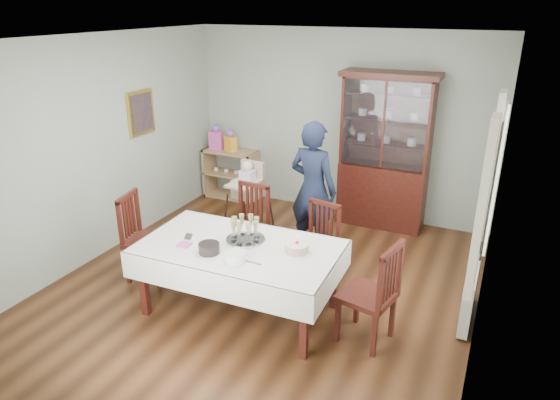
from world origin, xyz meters
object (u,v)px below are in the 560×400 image
Objects in this scene: china_cabinet at (385,149)px; chair_end_right at (368,312)px; dining_table at (240,278)px; high_chair at (248,207)px; chair_far_left at (247,242)px; gift_bag_pink at (216,138)px; chair_far_right at (316,260)px; woman at (313,190)px; chair_end_left at (148,253)px; gift_bag_orange at (231,142)px; sideboard at (231,174)px; champagne_tray at (245,234)px; birthday_cake at (297,248)px.

china_cabinet is 2.88m from chair_end_right.
china_cabinet is at bearing 74.92° from dining_table.
high_chair is (-2.13, 1.57, 0.11)m from chair_end_right.
china_cabinet is 2.18× the size of chair_far_left.
chair_far_right is at bearing -37.61° from gift_bag_pink.
chair_far_right is 3.21m from gift_bag_pink.
gift_bag_pink is (-2.17, 1.25, 0.11)m from woman.
gift_bag_orange reaches higher than chair_end_left.
gift_bag_orange is (0.03, -0.02, 0.55)m from sideboard.
gift_bag_orange is at bearing 121.64° from dining_table.
high_chair is 1.55m from gift_bag_orange.
high_chair is 1.73m from gift_bag_pink.
chair_far_right is at bearing 57.17° from champagne_tray.
champagne_tray is (-0.18, -1.41, -0.03)m from woman.
gift_bag_pink is (-0.67, 2.64, 0.67)m from chair_end_left.
chair_far_right is (0.49, 0.88, -0.11)m from dining_table.
champagne_tray is 1.21× the size of gift_bag_orange.
dining_table is at bearing -169.66° from birthday_cake.
sideboard is at bearing 149.45° from chair_far_right.
gift_bag_pink is at bearing 180.00° from gift_bag_orange.
china_cabinet is 5.37× the size of champagne_tray.
chair_far_left is at bearing -55.22° from gift_bag_orange.
china_cabinet is at bearing 41.57° from high_chair.
birthday_cake is (0.40, -1.43, -0.06)m from woman.
chair_far_right is 0.93m from woman.
chair_far_right is at bearing -40.75° from sideboard.
champagne_tray is 3.33m from gift_bag_pink.
china_cabinet reaches higher than chair_far_left.
chair_far_right is at bearing 124.53° from woman.
china_cabinet is at bearing -0.03° from gift_bag_pink.
sideboard is 1.49m from high_chair.
chair_far_left reaches higher than sideboard.
chair_far_left is 1.39m from birthday_cake.
gift_bag_pink is (-2.74, 0.00, -0.15)m from china_cabinet.
chair_end_right is 4.12m from gift_bag_orange.
chair_end_left is at bearing -103.13° from high_chair.
china_cabinet is at bearing -156.57° from chair_end_right.
chair_end_right is 3.87× the size of birthday_cake.
chair_end_right is 4.33m from gift_bag_pink.
chair_end_left is (-0.89, -0.77, 0.01)m from chair_far_left.
chair_far_left reaches higher than birthday_cake.
chair_far_left is 2.46× the size of champagne_tray.
woman is 4.27× the size of champagne_tray.
chair_end_left reaches higher than chair_far_right.
china_cabinet is 5.48× the size of gift_bag_pink.
birthday_cake is at bearing -46.26° from gift_bag_pink.
chair_end_left is at bearing -80.02° from chair_end_right.
gift_bag_orange is (-0.41, 2.64, 0.64)m from chair_end_left.
woman is 1.49m from birthday_cake.
woman reaches higher than chair_far_left.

